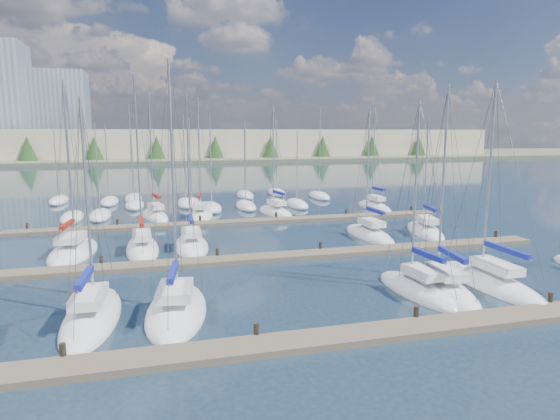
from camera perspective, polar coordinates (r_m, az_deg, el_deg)
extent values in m
plane|color=#233546|center=(77.42, -8.67, 2.54)|extent=(400.00, 400.00, 0.00)
cube|color=#6B5E4C|center=(22.07, 8.20, -15.02)|extent=(44.00, 1.80, 0.35)
cylinder|color=#2D261C|center=(21.70, -24.91, -15.86)|extent=(0.26, 0.26, 1.10)
cylinder|color=#2D261C|center=(21.70, -2.89, -14.95)|extent=(0.26, 0.26, 1.10)
cylinder|color=#2D261C|center=(24.46, 16.25, -12.42)|extent=(0.26, 0.26, 1.10)
cylinder|color=#2D261C|center=(29.22, 30.04, -9.70)|extent=(0.26, 0.26, 1.10)
cube|color=#6B5E4C|center=(34.64, -0.84, -5.76)|extent=(44.00, 1.80, 0.35)
cylinder|color=#2D261C|center=(34.77, -20.92, -6.09)|extent=(0.26, 0.26, 1.10)
cylinder|color=#2D261C|center=(34.76, -7.65, -5.53)|extent=(0.26, 0.26, 1.10)
cylinder|color=#2D261C|center=(36.55, 4.94, -4.73)|extent=(0.26, 0.26, 1.10)
cylinder|color=#2D261C|center=(39.89, 15.85, -3.85)|extent=(0.26, 0.26, 1.10)
cylinder|color=#2D261C|center=(44.44, 24.80, -3.02)|extent=(0.26, 0.26, 1.10)
cube|color=#6B5E4C|center=(48.00, -4.85, -1.47)|extent=(44.00, 1.80, 0.35)
cylinder|color=#2D261C|center=(49.67, -28.43, -2.05)|extent=(0.26, 0.26, 1.10)
cylinder|color=#2D261C|center=(48.36, -19.19, -1.71)|extent=(0.26, 0.26, 1.10)
cylinder|color=#2D261C|center=(48.35, -9.71, -1.31)|extent=(0.26, 0.26, 1.10)
cylinder|color=#2D261C|center=(49.65, -0.48, -0.89)|extent=(0.26, 0.26, 1.10)
cylinder|color=#2D261C|center=(52.16, 8.07, -0.48)|extent=(0.26, 0.26, 1.10)
cylinder|color=#2D261C|center=(55.72, 15.69, -0.10)|extent=(0.26, 0.26, 1.10)
ellipsoid|color=white|center=(58.46, 11.41, 0.25)|extent=(2.34, 7.77, 1.60)
cube|color=black|center=(58.46, 11.41, 0.25)|extent=(1.21, 3.73, 0.12)
cube|color=silver|center=(57.93, 11.62, 1.46)|extent=(1.27, 2.73, 0.50)
cylinder|color=#9EA0A5|center=(58.35, 11.35, 6.70)|extent=(0.14, 0.14, 10.99)
cylinder|color=#9EA0A5|center=(57.25, 11.94, 2.42)|extent=(0.13, 3.26, 0.10)
cube|color=navy|center=(57.23, 11.94, 2.54)|extent=(0.33, 3.00, 0.30)
ellipsoid|color=white|center=(38.72, -10.74, -4.44)|extent=(2.84, 7.74, 1.60)
cube|color=maroon|center=(38.72, -10.74, -4.44)|extent=(1.47, 3.72, 0.12)
cube|color=silver|center=(38.05, -10.77, -2.67)|extent=(1.53, 2.72, 0.50)
cylinder|color=#9EA0A5|center=(38.30, -11.09, 5.47)|extent=(0.14, 0.14, 11.17)
cylinder|color=#9EA0A5|center=(37.24, -10.77, -1.29)|extent=(0.17, 3.23, 0.10)
cube|color=navy|center=(37.22, -10.78, -1.11)|extent=(0.36, 2.98, 0.30)
ellipsoid|color=white|center=(29.40, 19.11, -9.32)|extent=(3.66, 8.19, 1.60)
cube|color=silver|center=(28.68, 19.59, -7.10)|extent=(1.78, 2.94, 0.50)
cylinder|color=#9EA0A5|center=(28.62, 19.27, 3.44)|extent=(0.14, 0.14, 10.82)
cylinder|color=#9EA0A5|center=(27.86, 20.28, -5.38)|extent=(0.58, 3.30, 0.10)
cube|color=navy|center=(27.83, 20.29, -5.14)|extent=(0.74, 3.06, 0.30)
ellipsoid|color=white|center=(52.07, -9.65, -0.82)|extent=(3.71, 7.53, 1.60)
cube|color=silver|center=(51.50, -9.72, 0.53)|extent=(1.82, 2.72, 0.50)
cylinder|color=#9EA0A5|center=(51.87, -9.82, 6.86)|extent=(0.14, 0.14, 11.78)
cylinder|color=#9EA0A5|center=(50.78, -9.79, 1.60)|extent=(0.57, 3.01, 0.10)
cube|color=maroon|center=(50.76, -9.80, 1.74)|extent=(0.73, 2.80, 0.30)
ellipsoid|color=white|center=(25.36, -12.48, -12.06)|extent=(4.07, 8.46, 1.60)
cube|color=maroon|center=(25.36, -12.48, -12.06)|extent=(2.07, 4.08, 0.12)
cube|color=silver|center=(24.53, -12.67, -9.58)|extent=(2.03, 3.04, 0.50)
cylinder|color=#9EA0A5|center=(24.38, -12.92, 3.80)|extent=(0.14, 0.14, 11.70)
cylinder|color=#9EA0A5|center=(23.59, -12.91, -7.68)|extent=(0.54, 3.40, 0.10)
cube|color=navy|center=(23.56, -12.92, -7.40)|extent=(0.71, 3.15, 0.30)
ellipsoid|color=white|center=(28.77, 16.29, -9.59)|extent=(2.77, 7.19, 1.60)
cube|color=maroon|center=(28.77, 16.29, -9.59)|extent=(1.42, 3.46, 0.12)
cube|color=silver|center=(28.10, 16.84, -7.29)|extent=(1.41, 2.55, 0.50)
cylinder|color=#9EA0A5|center=(27.88, 16.19, 2.53)|extent=(0.14, 0.14, 9.94)
cylinder|color=#9EA0A5|center=(27.39, 17.64, -5.48)|extent=(0.35, 2.95, 0.10)
cube|color=navy|center=(27.36, 17.65, -5.24)|extent=(0.53, 2.73, 0.30)
ellipsoid|color=white|center=(31.68, 24.18, -8.28)|extent=(2.56, 9.14, 1.60)
cube|color=black|center=(31.68, 24.18, -8.28)|extent=(1.33, 4.38, 0.12)
cube|color=silver|center=(30.99, 24.87, -6.21)|extent=(1.41, 3.20, 0.50)
cylinder|color=#9EA0A5|center=(30.98, 24.17, 3.88)|extent=(0.14, 0.14, 11.17)
cylinder|color=#9EA0A5|center=(30.20, 25.89, -4.62)|extent=(0.10, 3.84, 0.10)
cube|color=navy|center=(30.17, 25.90, -4.40)|extent=(0.30, 3.53, 0.30)
ellipsoid|color=white|center=(42.74, 10.79, -3.12)|extent=(2.76, 8.00, 1.60)
cube|color=maroon|center=(42.74, 10.79, -3.12)|extent=(1.43, 3.84, 0.12)
cube|color=silver|center=(42.13, 11.09, -1.50)|extent=(1.49, 2.81, 0.50)
cylinder|color=#9EA0A5|center=(42.41, 10.67, 5.27)|extent=(0.14, 0.14, 10.31)
cylinder|color=#9EA0A5|center=(41.39, 11.53, -0.24)|extent=(0.17, 3.34, 0.10)
cube|color=navy|center=(41.37, 11.54, -0.07)|extent=(0.36, 3.08, 0.30)
ellipsoid|color=white|center=(53.61, -0.56, -0.39)|extent=(3.68, 7.88, 1.60)
cube|color=maroon|center=(53.61, -0.56, -0.39)|extent=(1.87, 3.80, 0.12)
cube|color=silver|center=(53.06, -0.41, 0.93)|extent=(1.79, 2.84, 0.50)
cylinder|color=#9EA0A5|center=(53.43, -0.83, 6.72)|extent=(0.14, 0.14, 11.13)
cylinder|color=#9EA0A5|center=(52.36, -0.14, 1.98)|extent=(0.59, 3.16, 0.10)
cube|color=navy|center=(52.34, -0.14, 2.11)|extent=(0.75, 2.94, 0.30)
ellipsoid|color=white|center=(52.80, -14.96, -0.87)|extent=(3.93, 8.08, 1.60)
cube|color=silver|center=(52.22, -14.93, 0.47)|extent=(1.83, 2.93, 0.50)
cylinder|color=#9EA0A5|center=(52.64, -15.44, 6.93)|extent=(0.14, 0.14, 12.21)
cylinder|color=#9EA0A5|center=(51.46, -14.83, 1.53)|extent=(0.79, 3.21, 0.10)
cube|color=maroon|center=(51.45, -14.84, 1.66)|extent=(0.93, 2.99, 0.30)
ellipsoid|color=white|center=(39.48, -23.87, -4.83)|extent=(3.86, 8.51, 1.60)
cube|color=maroon|center=(39.48, -23.87, -4.83)|extent=(1.98, 4.10, 0.12)
cube|color=silver|center=(38.81, -24.14, -3.11)|extent=(1.98, 3.03, 0.50)
cylinder|color=#9EA0A5|center=(39.09, -24.33, 5.48)|extent=(0.14, 0.14, 11.98)
cylinder|color=#9EA0A5|center=(37.98, -24.49, -1.78)|extent=(0.40, 3.47, 0.10)
cube|color=maroon|center=(37.95, -24.51, -1.60)|extent=(0.58, 3.21, 0.30)
ellipsoid|color=white|center=(25.77, -21.90, -12.18)|extent=(3.01, 8.53, 1.60)
cube|color=black|center=(25.77, -21.90, -12.18)|extent=(1.55, 4.10, 0.12)
cube|color=silver|center=(24.95, -22.26, -9.75)|extent=(1.57, 3.01, 0.50)
cylinder|color=#9EA0A5|center=(24.94, -22.49, 1.29)|extent=(0.14, 0.14, 9.85)
cylinder|color=#9EA0A5|center=(24.00, -22.70, -7.90)|extent=(0.27, 3.54, 0.10)
cube|color=navy|center=(23.97, -22.72, -7.63)|extent=(0.46, 3.26, 0.30)
ellipsoid|color=white|center=(45.43, 17.27, -2.63)|extent=(4.32, 8.31, 1.60)
cube|color=silver|center=(44.82, 17.50, -1.11)|extent=(1.99, 3.03, 0.50)
cylinder|color=#9EA0A5|center=(45.23, 17.38, 4.68)|extent=(0.14, 0.14, 9.40)
cylinder|color=#9EA0A5|center=(44.05, 17.82, 0.08)|extent=(0.91, 3.26, 0.10)
cube|color=navy|center=(44.03, 17.83, 0.23)|extent=(1.04, 3.05, 0.30)
ellipsoid|color=white|center=(38.68, -16.41, -4.68)|extent=(2.86, 8.89, 1.60)
cube|color=silver|center=(37.96, -16.49, -2.93)|extent=(1.50, 3.13, 0.50)
cylinder|color=#9EA0A5|center=(38.32, -16.93, 6.19)|extent=(0.14, 0.14, 12.45)
cylinder|color=#9EA0A5|center=(37.06, -16.55, -1.57)|extent=(0.26, 3.69, 0.10)
cube|color=maroon|center=(37.04, -16.56, -1.39)|extent=(0.44, 3.41, 0.30)
cylinder|color=#9EA0A5|center=(67.61, -25.72, 6.24)|extent=(0.12, 0.12, 11.20)
ellipsoid|color=white|center=(68.16, -25.34, 0.99)|extent=(2.20, 6.40, 1.40)
cylinder|color=#9EA0A5|center=(60.12, -10.88, 6.20)|extent=(0.12, 0.12, 10.14)
ellipsoid|color=white|center=(60.70, -10.71, 0.81)|extent=(2.20, 6.40, 1.40)
cylinder|color=#9EA0A5|center=(59.86, -11.58, 6.33)|extent=(0.12, 0.12, 10.49)
ellipsoid|color=white|center=(60.46, -11.39, 0.75)|extent=(2.20, 6.40, 1.40)
cylinder|color=#9EA0A5|center=(69.19, -0.40, 6.76)|extent=(0.12, 0.12, 10.06)
ellipsoid|color=white|center=(69.70, -0.40, 2.09)|extent=(2.20, 6.40, 1.40)
cylinder|color=#9EA0A5|center=(64.19, -20.35, 5.65)|extent=(0.12, 0.12, 9.39)
ellipsoid|color=white|center=(64.72, -20.07, 0.93)|extent=(2.20, 6.40, 1.40)
cylinder|color=#9EA0A5|center=(53.50, -24.42, 4.98)|extent=(0.12, 0.12, 9.85)
ellipsoid|color=white|center=(54.15, -24.02, -0.91)|extent=(2.20, 6.40, 1.40)
cylinder|color=#9EA0A5|center=(53.76, -21.40, 4.90)|extent=(0.12, 0.12, 9.30)
ellipsoid|color=white|center=(54.39, -21.06, -0.67)|extent=(2.20, 6.40, 1.40)
cylinder|color=#9EA0A5|center=(65.68, 4.89, 7.28)|extent=(0.12, 0.12, 11.68)
ellipsoid|color=white|center=(66.25, 4.82, 1.66)|extent=(2.20, 6.40, 1.40)
cylinder|color=#9EA0A5|center=(56.81, -4.25, 5.97)|extent=(0.12, 0.12, 9.76)
ellipsoid|color=white|center=(57.41, -4.18, 0.45)|extent=(2.20, 6.40, 1.40)
cylinder|color=#9EA0A5|center=(66.48, -17.71, 7.01)|extent=(0.12, 0.12, 11.95)
ellipsoid|color=white|center=(67.05, -17.42, 1.35)|extent=(2.20, 6.40, 1.40)
cylinder|color=#9EA0A5|center=(58.12, 2.10, 5.43)|extent=(0.12, 0.12, 8.46)
ellipsoid|color=white|center=(58.67, 2.07, 0.67)|extent=(2.20, 6.40, 1.40)
cylinder|color=#9EA0A5|center=(60.14, -17.51, 4.97)|extent=(0.12, 0.12, 8.12)
ellipsoid|color=white|center=(60.66, -17.29, 0.53)|extent=(2.20, 6.40, 1.40)
cylinder|color=#9EA0A5|center=(66.70, -4.34, 6.60)|extent=(0.12, 0.12, 10.00)
ellipsoid|color=white|center=(67.22, -4.28, 1.78)|extent=(2.20, 6.40, 1.40)
cylinder|color=#9EA0A5|center=(55.83, -8.45, 6.23)|extent=(0.12, 0.12, 10.54)
ellipsoid|color=white|center=(56.47, -8.30, 0.23)|extent=(2.20, 6.40, 1.40)
cube|color=#666B51|center=(166.87, -11.99, 6.31)|extent=(400.00, 60.00, 1.00)
cube|color=beige|center=(157.53, -8.20, 7.88)|extent=(200.00, 12.00, 10.00)
cube|color=slate|center=(184.34, -25.12, 10.43)|extent=(18.00, 15.00, 30.00)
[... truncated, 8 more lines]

